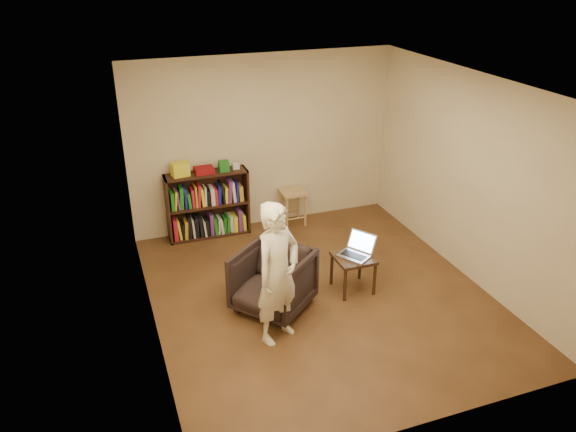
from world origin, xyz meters
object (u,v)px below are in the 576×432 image
object	(u,v)px
bookshelf	(208,208)
laptop	(357,250)
stool	(293,197)
armchair	(273,281)
person	(278,274)
side_table	(353,262)

from	to	relation	value
bookshelf	laptop	world-z (taller)	bookshelf
stool	armchair	size ratio (longest dim) A/B	0.67
armchair	bookshelf	bearing A→B (deg)	147.32
laptop	person	xyz separation A→B (m)	(-1.24, -0.62, 0.28)
bookshelf	person	xyz separation A→B (m)	(0.17, -2.69, 0.37)
side_table	laptop	size ratio (longest dim) A/B	0.92
armchair	stool	bearing A→B (deg)	113.43
stool	side_table	world-z (taller)	stool
armchair	side_table	bearing A→B (deg)	52.25
stool	laptop	xyz separation A→B (m)	(0.10, -2.00, 0.08)
stool	armchair	distance (m)	2.32
stool	armchair	bearing A→B (deg)	-116.13
side_table	armchair	bearing A→B (deg)	-177.30
bookshelf	side_table	bearing A→B (deg)	-57.04
armchair	laptop	world-z (taller)	armchair
armchair	side_table	xyz separation A→B (m)	(1.07, 0.05, 0.02)
bookshelf	side_table	size ratio (longest dim) A/B	2.55
laptop	armchair	bearing A→B (deg)	-118.58
stool	laptop	world-z (taller)	laptop
person	stool	bearing A→B (deg)	37.54
stool	person	world-z (taller)	person
laptop	bookshelf	bearing A→B (deg)	-178.50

